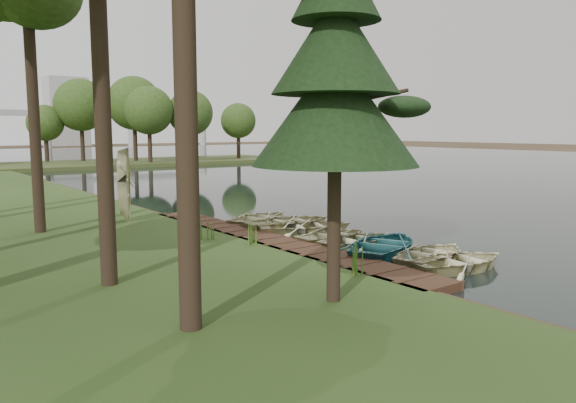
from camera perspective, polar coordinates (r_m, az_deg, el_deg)
ground at (r=21.75m, az=1.35°, el=-4.04°), size 300.00×300.00×0.00m
water at (r=56.87m, az=12.81°, el=2.85°), size 130.00×200.00×0.05m
boardwalk at (r=20.80m, az=-2.13°, el=-4.16°), size 1.60×16.00×0.30m
peninsula at (r=70.17m, az=-19.16°, el=3.60°), size 50.00×14.00×0.45m
far_trees at (r=69.15m, az=-22.04°, el=8.57°), size 45.60×5.60×8.80m
bridge at (r=139.16m, az=-26.44°, el=7.72°), size 95.90×4.00×8.60m
building_a at (r=162.68m, az=-21.58°, el=8.48°), size 10.00×8.00×18.00m
rowboat_0 at (r=17.87m, az=17.05°, el=-5.55°), size 3.77×2.97×0.71m
rowboat_1 at (r=18.62m, az=14.51°, el=-4.96°), size 3.83×3.09×0.70m
rowboat_2 at (r=19.47m, az=9.85°, el=-4.11°), size 4.82×4.26×0.83m
rowboat_3 at (r=20.51m, az=7.13°, el=-3.69°), size 3.38×2.49×0.68m
rowboat_4 at (r=21.32m, az=4.64°, el=-3.27°), size 3.17×2.27×0.65m
rowboat_5 at (r=22.77m, az=1.78°, el=-2.37°), size 4.68×4.08×0.81m
rowboat_6 at (r=23.85m, az=0.08°, el=-1.90°), size 4.27×3.25×0.83m
rowboat_7 at (r=25.19m, az=-2.73°, el=-1.52°), size 4.11×3.46×0.73m
stored_rowboat at (r=25.38m, az=-15.97°, el=-1.24°), size 3.90×3.50×0.67m
pine_tree at (r=12.87m, az=4.85°, el=12.73°), size 3.80×3.80×8.27m
reeds_0 at (r=15.71m, az=6.70°, el=-5.39°), size 0.60×0.60×1.09m
reeds_1 at (r=19.67m, az=-3.61°, el=-2.97°), size 0.60×0.60×0.95m
reeds_2 at (r=20.77m, az=-8.26°, el=-2.62°), size 0.60×0.60×0.85m
reeds_3 at (r=27.56m, az=-16.02°, el=-0.29°), size 0.60×0.60×0.94m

